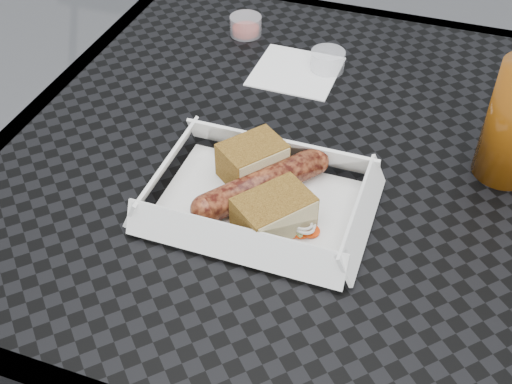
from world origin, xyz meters
TOP-DOWN VIEW (x-y plane):
  - patio_table at (0.00, 0.00)m, footprint 0.80×0.80m
  - food_tray at (-0.04, -0.12)m, footprint 0.22×0.15m
  - bratwurst at (-0.04, -0.10)m, footprint 0.12×0.15m
  - bread_near at (-0.06, -0.07)m, footprint 0.08×0.09m
  - bread_far at (-0.01, -0.15)m, footprint 0.09×0.10m
  - veg_garnish at (0.03, -0.15)m, footprint 0.03×0.03m
  - napkin at (-0.08, 0.17)m, footprint 0.12×0.12m
  - condiment_cup_sauce at (-0.19, 0.25)m, footprint 0.05×0.05m
  - condiment_cup_empty at (-0.04, 0.19)m, footprint 0.05×0.05m

SIDE VIEW (x-z plane):
  - patio_table at x=0.00m, z-range 0.30..1.04m
  - napkin at x=-0.08m, z-range 0.74..0.75m
  - food_tray at x=-0.04m, z-range 0.74..0.75m
  - veg_garnish at x=0.03m, z-range 0.75..0.75m
  - condiment_cup_sauce at x=-0.19m, z-range 0.74..0.78m
  - condiment_cup_empty at x=-0.04m, z-range 0.74..0.78m
  - bratwurst at x=-0.04m, z-range 0.75..0.78m
  - bread_far at x=-0.01m, z-range 0.75..0.79m
  - bread_near at x=-0.06m, z-range 0.75..0.79m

